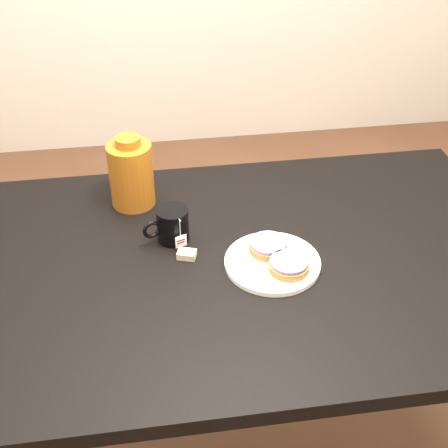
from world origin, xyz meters
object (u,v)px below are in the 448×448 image
object	(u,v)px
bagel_back	(268,246)
bagel_package	(131,174)
table	(247,284)
bagel_front	(289,265)
teabag_pouch	(187,254)
plate	(272,262)
mug	(172,225)

from	to	relation	value
bagel_back	bagel_package	distance (m)	0.43
table	bagel_front	distance (m)	0.15
teabag_pouch	bagel_package	bearing A→B (deg)	114.92
bagel_front	plate	bearing A→B (deg)	130.11
bagel_back	plate	bearing A→B (deg)	-86.94
plate	bagel_package	distance (m)	0.46
plate	bagel_package	world-z (taller)	bagel_package
bagel_package	mug	bearing A→B (deg)	-63.01
plate	table	bearing A→B (deg)	150.35
table	mug	distance (m)	0.24
bagel_back	bagel_package	size ratio (longest dim) A/B	0.65
bagel_back	bagel_front	distance (m)	0.08
mug	plate	bearing A→B (deg)	-50.97
bagel_front	teabag_pouch	distance (m)	0.25
table	bagel_package	size ratio (longest dim) A/B	6.90
table	plate	xyz separation A→B (m)	(0.05, -0.03, 0.09)
teabag_pouch	mug	bearing A→B (deg)	109.83
bagel_back	bagel_package	world-z (taller)	bagel_package
table	mug	bearing A→B (deg)	149.00
bagel_back	mug	bearing A→B (deg)	157.32
plate	teabag_pouch	world-z (taller)	teabag_pouch
teabag_pouch	bagel_package	size ratio (longest dim) A/B	0.22
teabag_pouch	bagel_package	world-z (taller)	bagel_package
plate	bagel_back	xyz separation A→B (m)	(-0.00, 0.04, 0.02)
table	bagel_back	distance (m)	0.12
teabag_pouch	bagel_package	distance (m)	0.30
mug	bagel_back	bearing A→B (deg)	-42.96
bagel_back	bagel_front	world-z (taller)	same
table	teabag_pouch	bearing A→B (deg)	169.40
table	mug	size ratio (longest dim) A/B	10.80
table	bagel_front	size ratio (longest dim) A/B	10.31
mug	table	bearing A→B (deg)	-51.28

